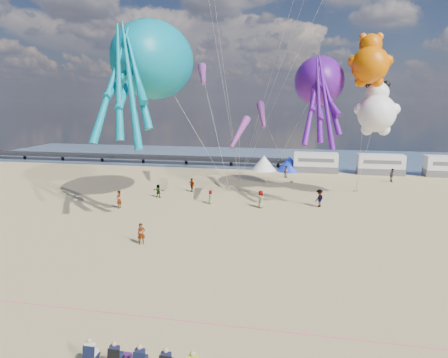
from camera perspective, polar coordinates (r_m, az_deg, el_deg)
ground at (r=25.29m, az=1.10°, el=-14.31°), size 120.00×120.00×0.00m
water at (r=78.35m, az=8.24°, el=3.04°), size 120.00×120.00×0.00m
pier at (r=74.45m, az=-14.33°, el=3.15°), size 60.00×3.00×0.50m
motorhome_0 at (r=63.22m, az=12.96°, el=2.31°), size 6.60×2.50×3.00m
motorhome_1 at (r=64.23m, az=21.46°, el=1.96°), size 6.60×2.50×3.00m
tent_white at (r=63.52m, az=5.71°, el=2.31°), size 4.00×4.00×2.40m
tent_blue at (r=63.27m, az=9.32°, el=2.18°), size 4.00×4.00×2.40m
spectator_row at (r=18.01m, az=-11.71°, el=-23.65°), size 6.10×0.90×1.30m
cooler_purple at (r=18.99m, az=-13.74°, el=-23.51°), size 0.40×0.30×0.32m
rope_line at (r=20.96m, az=-1.47°, el=-20.02°), size 34.00×0.03×0.03m
standing_person at (r=31.53m, az=-11.73°, el=-7.68°), size 0.72×0.63×1.65m
beachgoer_0 at (r=42.70m, az=-1.93°, el=-2.59°), size 0.49×0.62×1.49m
beachgoer_1 at (r=57.94m, az=8.85°, el=1.03°), size 0.96×0.98×1.70m
beachgoer_2 at (r=42.59m, az=13.44°, el=-2.68°), size 1.09×1.14×1.86m
beachgoer_3 at (r=48.50m, az=-4.63°, el=-0.85°), size 1.24×1.13×1.67m
beachgoer_4 at (r=46.13m, az=-9.36°, el=-1.68°), size 0.92×0.45×1.52m
beachgoer_5 at (r=42.29m, az=-14.78°, el=-2.84°), size 0.70×1.77×1.86m
beachgoer_6 at (r=41.26m, az=5.26°, el=-2.88°), size 0.67×0.79×1.82m
beachgoer_7 at (r=58.76m, az=22.93°, el=0.49°), size 0.70×0.97×1.84m
sandbag_a at (r=48.96m, az=0.75°, el=-1.57°), size 0.50×0.35×0.22m
sandbag_b at (r=53.73m, az=6.19°, el=-0.49°), size 0.50×0.35×0.22m
sandbag_c at (r=51.09m, az=18.30°, el=-1.60°), size 0.50×0.35×0.22m
sandbag_d at (r=54.62m, az=9.62°, el=-0.40°), size 0.50×0.35×0.22m
sandbag_e at (r=54.58m, az=2.18°, el=-0.25°), size 0.50×0.35×0.22m
kite_octopus_teal at (r=43.23m, az=-10.05°, el=16.38°), size 9.24×13.75×14.48m
kite_octopus_purple at (r=47.10m, az=13.45°, el=13.43°), size 8.15×11.50×12.08m
kite_panda at (r=46.47m, az=20.97°, el=8.76°), size 5.63×5.40×6.91m
kite_teddy_orange at (r=45.13m, az=20.14°, el=15.04°), size 5.94×5.80×6.48m
windsock_left at (r=49.26m, az=-3.06°, el=14.67°), size 2.91×6.93×6.89m
windsock_mid at (r=47.98m, az=5.48°, el=9.06°), size 2.12×5.92×5.84m
windsock_right at (r=41.68m, az=2.20°, el=6.66°), size 1.83×5.53×5.46m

